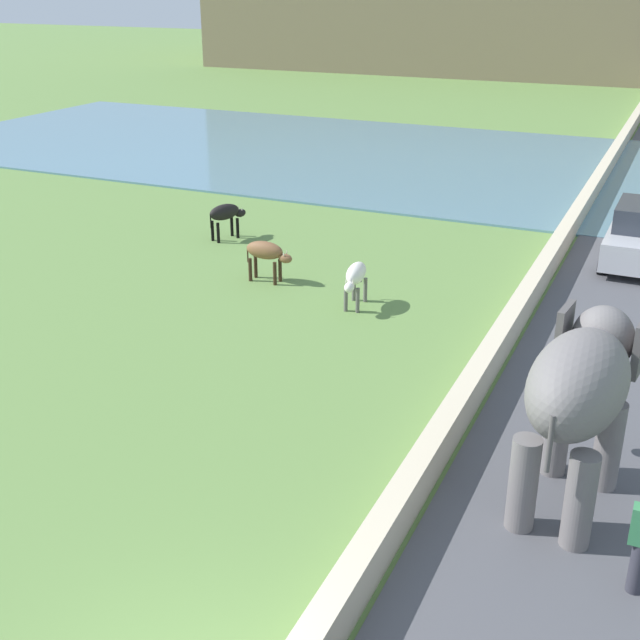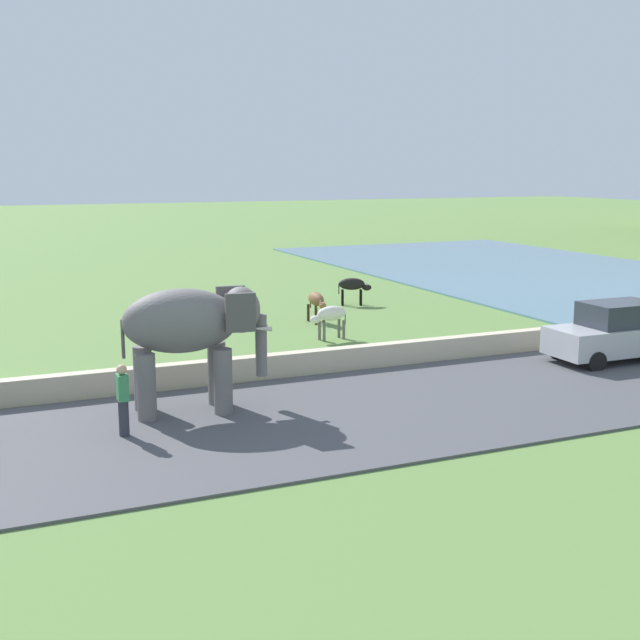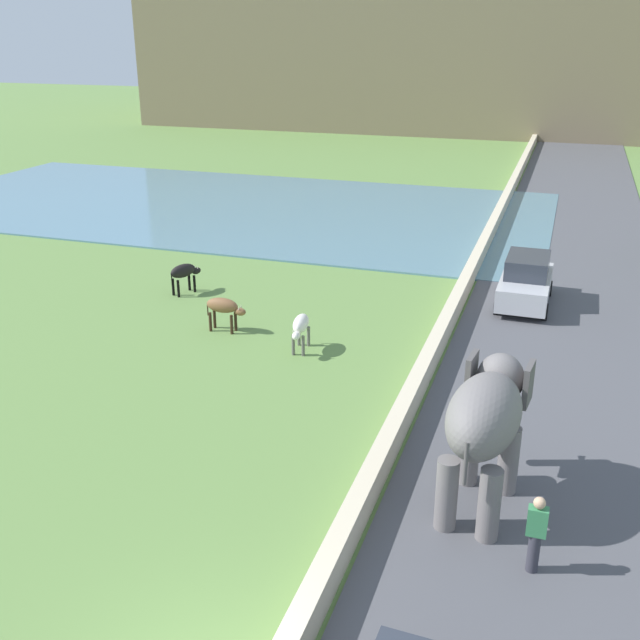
% 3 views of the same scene
% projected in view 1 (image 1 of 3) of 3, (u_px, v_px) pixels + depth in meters
% --- Properties ---
extents(barrier_wall, '(0.40, 110.00, 0.68)m').
position_uv_depth(barrier_wall, '(554.00, 253.00, 23.93)').
color(barrier_wall, beige).
rests_on(barrier_wall, ground).
extents(lake, '(36.00, 18.00, 0.08)m').
position_uv_depth(lake, '(280.00, 148.00, 40.03)').
color(lake, slate).
rests_on(lake, ground).
extents(elephant, '(1.70, 3.54, 2.99)m').
position_uv_depth(elephant, '(581.00, 389.00, 12.46)').
color(elephant, slate).
rests_on(elephant, ground).
extents(car_silver, '(1.83, 4.02, 1.80)m').
position_uv_depth(car_silver, '(640.00, 235.00, 23.68)').
color(car_silver, '#B7B7BC').
rests_on(car_silver, ground).
extents(cow_white, '(0.57, 1.41, 1.15)m').
position_uv_depth(cow_white, '(356.00, 276.00, 20.65)').
color(cow_white, silver).
rests_on(cow_white, ground).
extents(cow_black, '(0.85, 1.41, 1.15)m').
position_uv_depth(cow_black, '(226.00, 214.00, 26.05)').
color(cow_black, black).
rests_on(cow_black, ground).
extents(cow_brown, '(1.39, 0.45, 1.15)m').
position_uv_depth(cow_brown, '(266.00, 253.00, 22.41)').
color(cow_brown, brown).
rests_on(cow_brown, ground).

